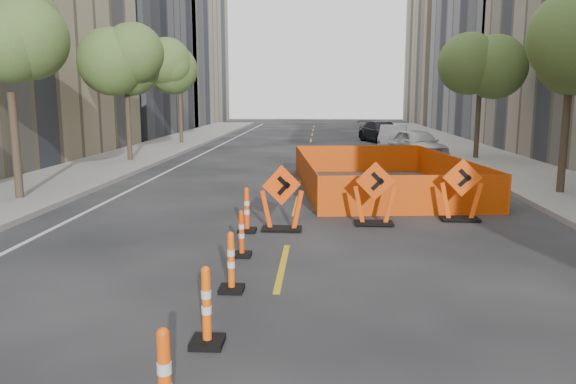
# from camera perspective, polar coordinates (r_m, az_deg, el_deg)

# --- Properties ---
(ground_plane) EXTENTS (140.00, 140.00, 0.00)m
(ground_plane) POSITION_cam_1_polar(r_m,az_deg,el_deg) (7.05, -2.89, -17.36)
(ground_plane) COLOR black
(sidewalk_left) EXTENTS (4.00, 90.00, 0.15)m
(sidewalk_left) POSITION_cam_1_polar(r_m,az_deg,el_deg) (20.89, -24.39, 0.30)
(sidewalk_left) COLOR gray
(sidewalk_left) RESTS_ON ground
(bld_left_d) EXTENTS (12.00, 16.00, 14.00)m
(bld_left_d) POSITION_cam_1_polar(r_m,az_deg,el_deg) (48.91, -18.45, 13.79)
(bld_left_d) COLOR #4C4C51
(bld_left_d) RESTS_ON ground
(bld_left_e) EXTENTS (12.00, 20.00, 20.00)m
(bld_left_e) POSITION_cam_1_polar(r_m,az_deg,el_deg) (64.67, -13.06, 15.62)
(bld_left_e) COLOR gray
(bld_left_e) RESTS_ON ground
(bld_right_d) EXTENTS (12.00, 18.00, 20.00)m
(bld_right_d) POSITION_cam_1_polar(r_m,az_deg,el_deg) (49.67, 23.53, 16.90)
(bld_right_d) COLOR gray
(bld_right_d) RESTS_ON ground
(bld_right_e) EXTENTS (12.00, 14.00, 16.00)m
(bld_right_e) POSITION_cam_1_polar(r_m,az_deg,el_deg) (67.02, 17.91, 13.47)
(bld_right_e) COLOR tan
(bld_right_e) RESTS_ON ground
(tree_l_b) EXTENTS (2.80, 2.80, 5.95)m
(tree_l_b) POSITION_cam_1_polar(r_m,az_deg,el_deg) (18.66, -26.59, 12.84)
(tree_l_b) COLOR #382B1E
(tree_l_b) RESTS_ON ground
(tree_l_c) EXTENTS (2.80, 2.80, 5.95)m
(tree_l_c) POSITION_cam_1_polar(r_m,az_deg,el_deg) (27.80, -16.15, 12.16)
(tree_l_c) COLOR #382B1E
(tree_l_c) RESTS_ON ground
(tree_l_d) EXTENTS (2.80, 2.80, 5.95)m
(tree_l_d) POSITION_cam_1_polar(r_m,az_deg,el_deg) (37.38, -10.99, 11.67)
(tree_l_d) COLOR #382B1E
(tree_l_d) RESTS_ON ground
(tree_r_b) EXTENTS (2.80, 2.80, 5.95)m
(tree_r_b) POSITION_cam_1_polar(r_m,az_deg,el_deg) (19.83, 26.86, 12.58)
(tree_r_b) COLOR #382B1E
(tree_r_b) RESTS_ON ground
(tree_r_c) EXTENTS (2.80, 2.80, 5.95)m
(tree_r_c) POSITION_cam_1_polar(r_m,az_deg,el_deg) (29.29, 18.99, 11.87)
(tree_r_c) COLOR #382B1E
(tree_r_c) RESTS_ON ground
(channelizer_3) EXTENTS (0.42, 0.42, 1.07)m
(channelizer_3) POSITION_cam_1_polar(r_m,az_deg,el_deg) (7.45, -8.29, -11.40)
(channelizer_3) COLOR #FB590A
(channelizer_3) RESTS_ON ground
(channelizer_4) EXTENTS (0.40, 0.40, 1.02)m
(channelizer_4) POSITION_cam_1_polar(r_m,az_deg,el_deg) (9.35, -5.80, -7.06)
(channelizer_4) COLOR #FF5B0A
(channelizer_4) RESTS_ON ground
(channelizer_5) EXTENTS (0.38, 0.38, 0.95)m
(channelizer_5) POSITION_cam_1_polar(r_m,az_deg,el_deg) (11.32, -4.74, -4.22)
(channelizer_5) COLOR #E13F09
(channelizer_5) RESTS_ON ground
(channelizer_6) EXTENTS (0.42, 0.42, 1.07)m
(channelizer_6) POSITION_cam_1_polar(r_m,az_deg,el_deg) (13.30, -4.20, -1.83)
(channelizer_6) COLOR #FF480A
(channelizer_6) RESTS_ON ground
(chevron_sign_left) EXTENTS (1.22, 0.98, 1.59)m
(chevron_sign_left) POSITION_cam_1_polar(r_m,az_deg,el_deg) (13.37, -0.64, -0.62)
(chevron_sign_left) COLOR #FF460A
(chevron_sign_left) RESTS_ON ground
(chevron_sign_center) EXTENTS (1.09, 0.67, 1.60)m
(chevron_sign_center) POSITION_cam_1_polar(r_m,az_deg,el_deg) (14.10, 8.80, -0.16)
(chevron_sign_center) COLOR #DB4209
(chevron_sign_center) RESTS_ON ground
(chevron_sign_right) EXTENTS (1.15, 0.77, 1.62)m
(chevron_sign_right) POSITION_cam_1_polar(r_m,az_deg,el_deg) (15.09, 17.20, 0.21)
(chevron_sign_right) COLOR #EF490A
(chevron_sign_right) RESTS_ON ground
(safety_fence) EXTENTS (6.13, 9.37, 1.11)m
(safety_fence) POSITION_cam_1_polar(r_m,az_deg,el_deg) (19.69, 9.31, 1.93)
(safety_fence) COLOR #F9580D
(safety_fence) RESTS_ON ground
(parked_car_near) EXTENTS (2.84, 4.81, 1.53)m
(parked_car_near) POSITION_cam_1_polar(r_m,az_deg,el_deg) (29.17, 12.97, 4.77)
(parked_car_near) COLOR silver
(parked_car_near) RESTS_ON ground
(parked_car_mid) EXTENTS (2.25, 4.56, 1.44)m
(parked_car_mid) POSITION_cam_1_polar(r_m,az_deg,el_deg) (34.05, 10.61, 5.46)
(parked_car_mid) COLOR #ACABB0
(parked_car_mid) RESTS_ON ground
(parked_car_far) EXTENTS (3.47, 5.37, 1.45)m
(parked_car_far) POSITION_cam_1_polar(r_m,az_deg,el_deg) (39.27, 9.55, 6.06)
(parked_car_far) COLOR black
(parked_car_far) RESTS_ON ground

